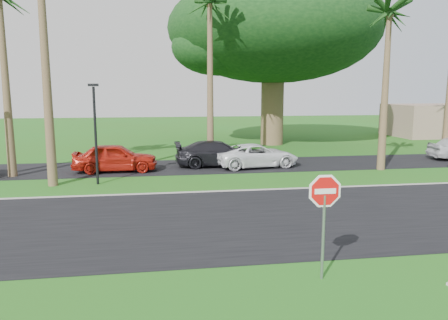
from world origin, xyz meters
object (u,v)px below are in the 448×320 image
car_red (115,158)px  car_dark (218,154)px  stop_sign_near (324,205)px  car_minivan (257,156)px

car_red → car_dark: (5.71, 0.81, -0.03)m
car_dark → stop_sign_near: bearing=-179.1°
car_dark → car_minivan: size_ratio=1.05×
car_red → stop_sign_near: bearing=-158.4°
car_red → car_minivan: size_ratio=0.94×
car_red → car_dark: car_red is taller
stop_sign_near → car_red: bearing=112.2°
stop_sign_near → car_minivan: bearing=82.7°
stop_sign_near → car_minivan: 14.94m
car_minivan → stop_sign_near: bearing=164.5°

